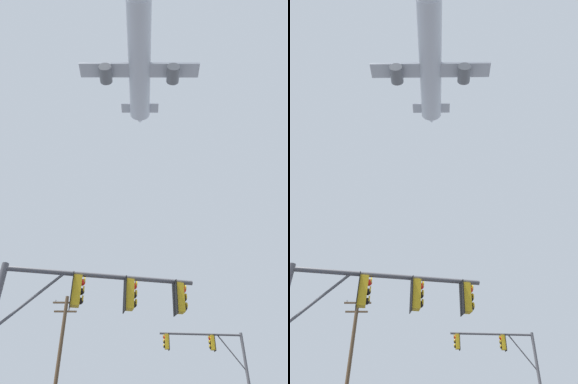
% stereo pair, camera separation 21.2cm
% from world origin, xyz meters
% --- Properties ---
extents(signal_pole_near, '(5.85, 1.37, 5.60)m').
position_xyz_m(signal_pole_near, '(-2.78, 6.54, 4.35)').
color(signal_pole_near, '#4C4C51').
rests_on(signal_pole_near, ground).
extents(signal_pole_far, '(5.75, 0.80, 6.68)m').
position_xyz_m(signal_pole_far, '(4.07, 20.40, 4.99)').
color(signal_pole_far, '#4C4C51').
rests_on(signal_pole_far, ground).
extents(utility_pole, '(2.20, 0.28, 10.05)m').
position_xyz_m(utility_pole, '(-6.98, 23.58, 5.33)').
color(utility_pole, brown).
rests_on(utility_pole, ground).
extents(airplane, '(21.79, 28.20, 7.73)m').
position_xyz_m(airplane, '(-1.37, 31.18, 54.38)').
color(airplane, '#B7BCC6').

